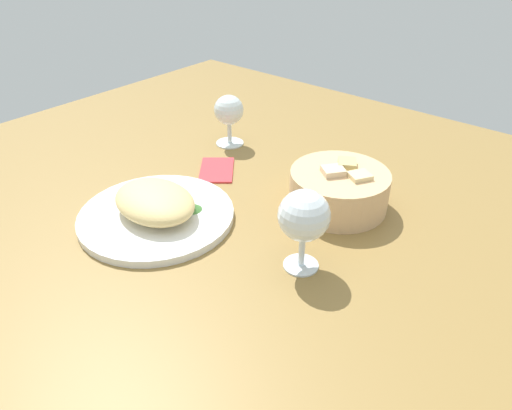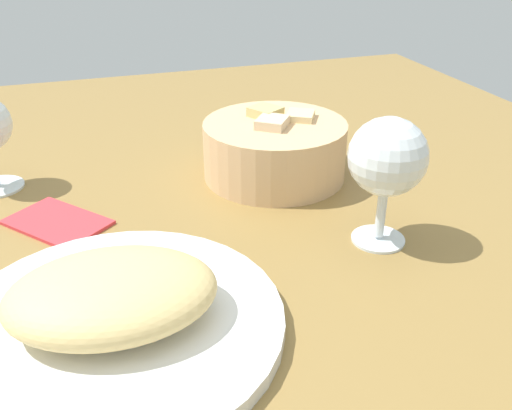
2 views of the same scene
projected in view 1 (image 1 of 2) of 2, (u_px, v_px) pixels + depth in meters
The scene contains 8 objects.
ground_plane at pixel (215, 207), 91.41cm from camera, with size 140.00×140.00×2.00cm, color olive.
plate at pixel (157, 216), 85.88cm from camera, with size 28.00×28.00×1.40cm, color white.
omelette at pixel (155, 201), 84.21cm from camera, with size 17.03×12.46×4.80cm, color #E3C47D.
lettuce_garnish at pixel (194, 207), 85.78cm from camera, with size 3.65×3.65×1.30cm, color #458039.
bread_basket at pixel (339, 189), 87.83cm from camera, with size 18.28×18.28×8.47cm.
wine_glass_near at pixel (304, 218), 70.15cm from camera, with size 7.94×7.94×13.58cm.
wine_glass_far at pixel (229, 113), 109.02cm from camera, with size 6.84×6.84×11.90cm.
folded_napkin at pixel (217, 169), 101.53cm from camera, with size 11.00×7.00×0.80cm, color #DB363E.
Camera 1 is at (55.39, -53.78, 48.58)cm, focal length 33.26 mm.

